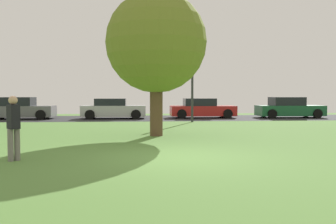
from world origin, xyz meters
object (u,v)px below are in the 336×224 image
object	(u,v)px
parked_car_silver	(113,109)
parked_car_red	(202,109)
oak_tree_center	(156,43)
parked_car_grey	(20,109)
street_lamp_post	(192,84)
person_catcher	(13,125)
parked_car_green	(289,108)

from	to	relation	value
parked_car_silver	parked_car_red	world-z (taller)	parked_car_red
oak_tree_center	parked_car_silver	world-z (taller)	oak_tree_center
parked_car_grey	street_lamp_post	size ratio (longest dim) A/B	0.96
parked_car_grey	street_lamp_post	bearing A→B (deg)	-18.10
person_catcher	parked_car_red	world-z (taller)	person_catcher
parked_car_silver	parked_car_red	xyz separation A→B (m)	(6.15, 0.37, -0.01)
parked_car_silver	street_lamp_post	distance (m)	6.25
person_catcher	parked_car_green	distance (m)	20.99
person_catcher	street_lamp_post	bearing A→B (deg)	-65.88
person_catcher	parked_car_red	size ratio (longest dim) A/B	0.35
person_catcher	parked_car_silver	bearing A→B (deg)	-43.97
person_catcher	parked_car_green	world-z (taller)	person_catcher
parked_car_silver	street_lamp_post	world-z (taller)	street_lamp_post
parked_car_silver	parked_car_red	size ratio (longest dim) A/B	0.95
parked_car_grey	parked_car_green	xyz separation A→B (m)	(18.48, -0.05, -0.00)
parked_car_green	street_lamp_post	bearing A→B (deg)	-154.36
parked_car_green	person_catcher	bearing A→B (deg)	-130.60
oak_tree_center	street_lamp_post	xyz separation A→B (m)	(2.48, 7.13, -1.40)
person_catcher	street_lamp_post	xyz separation A→B (m)	(6.24, 12.37, 1.38)
parked_car_red	person_catcher	bearing A→B (deg)	-114.72
parked_car_grey	street_lamp_post	xyz separation A→B (m)	(11.06, -3.61, 1.59)
parked_car_grey	street_lamp_post	distance (m)	11.74
person_catcher	parked_car_green	size ratio (longest dim) A/B	0.35
oak_tree_center	parked_car_silver	bearing A→B (deg)	102.70
oak_tree_center	person_catcher	distance (m)	7.02
parked_car_green	street_lamp_post	distance (m)	8.38
parked_car_green	parked_car_silver	bearing A→B (deg)	-179.95
parked_car_red	parked_car_silver	bearing A→B (deg)	-176.58
street_lamp_post	person_catcher	bearing A→B (deg)	-116.75
parked_car_silver	parked_car_green	world-z (taller)	parked_car_green
person_catcher	parked_car_grey	distance (m)	16.70
oak_tree_center	parked_car_red	distance (m)	12.05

